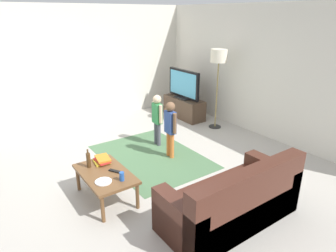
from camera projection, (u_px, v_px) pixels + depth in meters
ground at (139, 169)px, 5.11m from camera, size 7.80×7.80×0.00m
wall_back at (262, 71)px, 6.25m from camera, size 6.00×0.12×2.70m
wall_left at (73, 66)px, 6.93m from camera, size 0.12×6.00×2.70m
area_rug at (151, 156)px, 5.54m from camera, size 2.20×1.60×0.01m
tv_stand at (184, 108)px, 7.57m from camera, size 1.20×0.44×0.50m
tv at (184, 85)px, 7.35m from camera, size 1.10×0.28×0.71m
couch at (234, 203)px, 3.69m from camera, size 0.80×1.80×0.86m
floor_lamp at (219, 60)px, 6.44m from camera, size 0.36×0.36×1.78m
child_near_tv at (157, 115)px, 5.84m from camera, size 0.34×0.17×1.03m
child_center at (170, 125)px, 5.32m from camera, size 0.35×0.17×1.05m
coffee_table at (105, 176)px, 4.16m from camera, size 1.00×0.60×0.42m
book_stack at (102, 160)px, 4.41m from camera, size 0.30×0.25×0.08m
bottle at (89, 160)px, 4.25m from camera, size 0.06×0.06×0.28m
tv_remote at (114, 171)px, 4.16m from camera, size 0.17×0.13×0.02m
soda_can at (122, 176)px, 3.93m from camera, size 0.07×0.07×0.12m
plate at (103, 182)px, 3.91m from camera, size 0.22×0.22×0.02m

